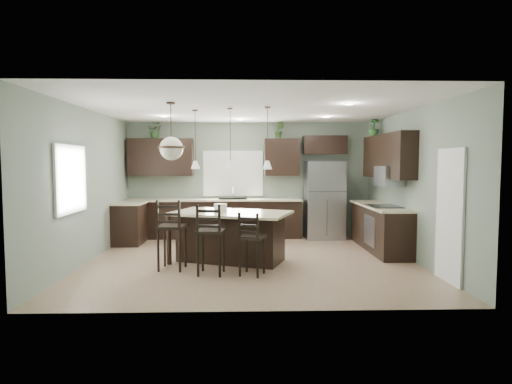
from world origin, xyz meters
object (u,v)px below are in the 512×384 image
object	(u,v)px
kitchen_island	(231,237)
plant_back_left	(155,131)
bar_stool_right	(252,244)
bar_stool_center	(211,239)
bar_stool_left	(172,235)
refrigerator	(324,200)
serving_dish	(220,208)

from	to	relation	value
kitchen_island	plant_back_left	size ratio (longest dim) A/B	5.51
kitchen_island	bar_stool_right	bearing A→B (deg)	-48.32
bar_stool_center	kitchen_island	bearing A→B (deg)	78.49
kitchen_island	bar_stool_right	size ratio (longest dim) A/B	2.03
bar_stool_right	bar_stool_left	bearing A→B (deg)	-175.11
bar_stool_left	bar_stool_center	size ratio (longest dim) A/B	1.03
refrigerator	serving_dish	world-z (taller)	refrigerator
plant_back_left	refrigerator	bearing A→B (deg)	-3.67
bar_stool_left	bar_stool_right	world-z (taller)	bar_stool_left
kitchen_island	serving_dish	size ratio (longest dim) A/B	8.74
kitchen_island	bar_stool_left	xyz separation A→B (m)	(-0.98, -0.54, 0.14)
bar_stool_right	serving_dish	bearing A→B (deg)	140.40
serving_dish	bar_stool_left	bearing A→B (deg)	-142.36
kitchen_island	bar_stool_center	bearing A→B (deg)	-88.40
refrigerator	kitchen_island	size ratio (longest dim) A/B	0.88
refrigerator	plant_back_left	size ratio (longest dim) A/B	4.87
refrigerator	bar_stool_center	distance (m)	4.12
refrigerator	serving_dish	distance (m)	3.33
bar_stool_left	bar_stool_center	world-z (taller)	bar_stool_left
kitchen_island	bar_stool_left	bearing A→B (deg)	-130.87
refrigerator	bar_stool_left	bearing A→B (deg)	-136.87
refrigerator	bar_stool_right	world-z (taller)	refrigerator
plant_back_left	bar_stool_center	bearing A→B (deg)	-65.87
refrigerator	bar_stool_right	size ratio (longest dim) A/B	1.79
bar_stool_center	plant_back_left	xyz separation A→B (m)	(-1.59, 3.55, 2.01)
bar_stool_left	refrigerator	bearing A→B (deg)	49.38
bar_stool_left	bar_stool_right	xyz separation A→B (m)	(1.35, -0.40, -0.09)
serving_dish	bar_stool_left	size ratio (longest dim) A/B	0.20
refrigerator	bar_stool_left	distance (m)	4.33
serving_dish	bar_stool_right	xyz separation A→B (m)	(0.56, -1.01, -0.48)
bar_stool_left	plant_back_left	bearing A→B (deg)	111.93
kitchen_island	bar_stool_left	world-z (taller)	bar_stool_left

